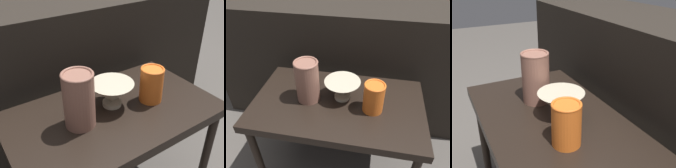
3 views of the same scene
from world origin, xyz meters
The scene contains 5 objects.
table centered at (0.00, 0.00, 0.44)m, with size 0.80×0.47×0.49m.
couch_backdrop centered at (0.00, 0.56, 0.39)m, with size 1.77×0.50×0.79m.
bowl centered at (0.02, 0.03, 0.54)m, with size 0.17×0.17×0.10m.
vase_textured_left centered at (-0.14, 0.00, 0.59)m, with size 0.11×0.11×0.20m.
vase_colorful_right centered at (0.16, -0.02, 0.56)m, with size 0.09×0.09×0.14m.
Camera 3 is at (0.75, -0.33, 0.99)m, focal length 42.00 mm.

